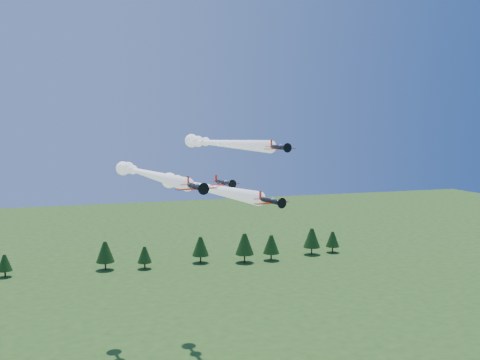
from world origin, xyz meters
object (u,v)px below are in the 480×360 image
object	(u,v)px
plane_lead	(198,186)
plane_right	(218,143)
plane_left	(145,173)
plane_slot	(224,183)

from	to	relation	value
plane_lead	plane_right	size ratio (longest dim) A/B	0.85
plane_left	plane_slot	xyz separation A→B (m)	(12.38, -22.64, -0.45)
plane_right	plane_slot	distance (m)	25.62
plane_left	plane_right	world-z (taller)	plane_right
plane_slot	plane_left	bearing A→B (deg)	105.10
plane_right	plane_slot	xyz separation A→B (m)	(-5.55, -23.93, -7.25)
plane_lead	plane_slot	distance (m)	9.02
plane_right	plane_lead	bearing A→B (deg)	-125.61
plane_lead	plane_left	distance (m)	17.12
plane_left	plane_slot	size ratio (longest dim) A/B	8.07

